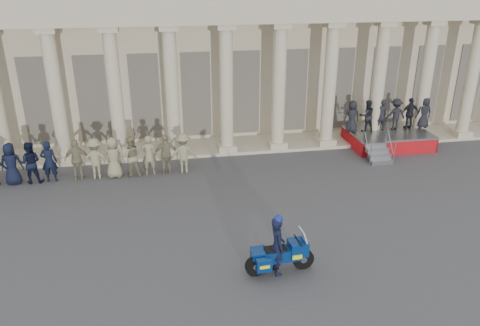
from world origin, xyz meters
The scene contains 6 objects.
ground centered at (0.00, 0.00, 0.00)m, with size 90.00×90.00×0.00m, color #3C3C3E.
building centered at (0.00, 14.74, 4.52)m, with size 40.00×12.50×9.00m.
officer_rank centered at (-8.05, 5.93, 0.93)m, with size 15.28×0.70×1.85m.
reviewing_stand centered at (9.69, 7.59, 1.36)m, with size 4.81×3.91×2.46m.
motorcycle centered at (1.42, -2.27, 0.61)m, with size 2.19×0.91×1.40m.
rider centered at (1.30, -2.28, 0.98)m, with size 0.50×0.72×1.99m.
Camera 1 is at (-1.87, -13.86, 8.60)m, focal length 35.00 mm.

